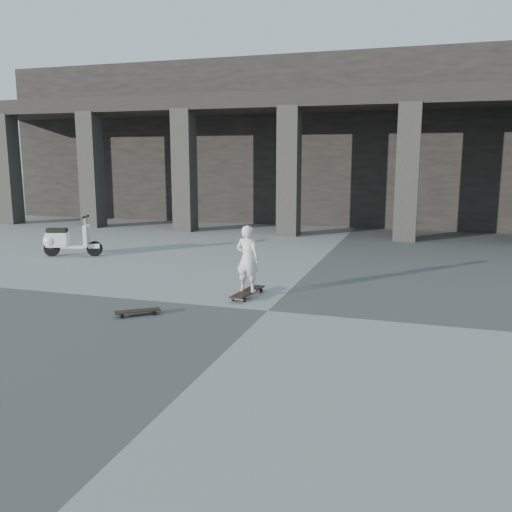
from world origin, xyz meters
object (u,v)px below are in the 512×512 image
(longboard, at_px, (248,292))
(skateboard_spare, at_px, (138,311))
(scooter, at_px, (63,240))
(child, at_px, (248,259))

(longboard, xyz_separation_m, skateboard_spare, (-1.28, -1.63, -0.02))
(longboard, xyz_separation_m, scooter, (-5.68, 2.43, 0.32))
(skateboard_spare, height_order, scooter, scooter)
(child, xyz_separation_m, scooter, (-5.68, 2.43, -0.29))
(longboard, height_order, skateboard_spare, longboard)
(longboard, distance_m, scooter, 6.19)
(skateboard_spare, bearing_deg, longboard, 14.19)
(child, bearing_deg, skateboard_spare, 60.35)
(child, bearing_deg, longboard, 8.59)
(scooter, bearing_deg, longboard, -40.95)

